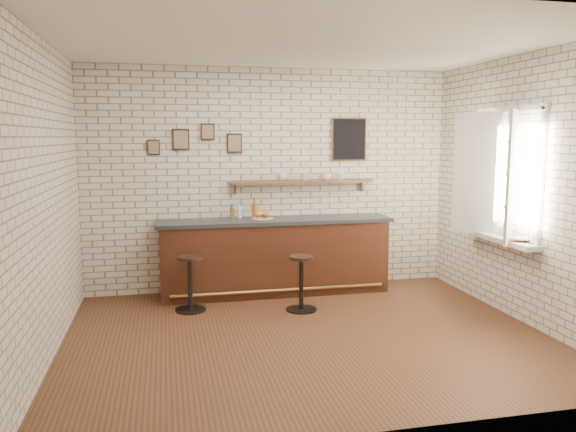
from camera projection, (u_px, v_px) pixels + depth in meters
name	position (u px, v px, depth m)	size (l,w,h in m)	color
ground	(307.00, 336.00, 5.92)	(5.00, 5.00, 0.00)	#57331D
bar_counter	(275.00, 256.00, 7.49)	(3.10, 0.65, 1.01)	#421F11
sandwich_plate	(263.00, 218.00, 7.42)	(0.28, 0.28, 0.01)	white
ciabatta_sandwich	(263.00, 215.00, 7.41)	(0.23, 0.16, 0.07)	tan
potato_chips	(261.00, 218.00, 7.41)	(0.25, 0.19, 0.00)	gold
bitters_bottle_brown	(232.00, 213.00, 7.45)	(0.06, 0.06, 0.19)	brown
bitters_bottle_white	(239.00, 212.00, 7.47)	(0.05, 0.05, 0.21)	silver
bitters_bottle_amber	(254.00, 210.00, 7.51)	(0.06, 0.06, 0.26)	#954B18
condiment_bottle_yellow	(260.00, 212.00, 7.53)	(0.05, 0.05, 0.18)	yellow
bar_stool_left	(190.00, 281.00, 6.74)	(0.37, 0.37, 0.67)	black
bar_stool_right	(301.00, 281.00, 6.76)	(0.37, 0.37, 0.67)	black
wall_shelf	(301.00, 182.00, 7.64)	(2.00, 0.18, 0.18)	brown
shelf_cup_a	(282.00, 177.00, 7.57)	(0.13, 0.13, 0.10)	white
shelf_cup_b	(305.00, 177.00, 7.64)	(0.09, 0.09, 0.08)	white
shelf_cup_c	(327.00, 177.00, 7.71)	(0.11, 0.11, 0.09)	white
shelf_cup_d	(341.00, 176.00, 7.75)	(0.10, 0.10, 0.09)	white
back_wall_decor	(288.00, 140.00, 7.60)	(2.96, 0.02, 0.56)	black
window_sill	(498.00, 238.00, 6.60)	(0.20, 1.35, 0.06)	white
casement_window	(499.00, 175.00, 6.48)	(0.40, 1.30, 1.56)	white
book_lower	(511.00, 239.00, 6.33)	(0.16, 0.22, 0.02)	tan
book_upper	(511.00, 238.00, 6.32)	(0.18, 0.25, 0.02)	tan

